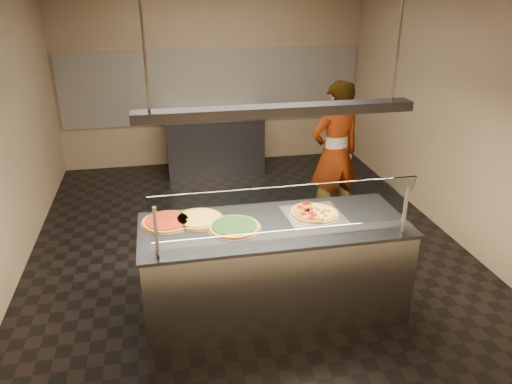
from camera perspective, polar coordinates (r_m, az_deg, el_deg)
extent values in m
cube|color=black|center=(6.06, -1.11, -5.82)|extent=(5.00, 6.00, 0.02)
cube|color=#9D8665|center=(8.40, -4.99, 13.30)|extent=(5.00, 0.02, 3.00)
cube|color=#9D8665|center=(2.79, 9.94, -7.96)|extent=(5.00, 0.02, 3.00)
cube|color=#9D8665|center=(6.41, 21.70, 8.69)|extent=(0.02, 6.00, 3.00)
cube|color=silver|center=(8.41, -4.92, 11.93)|extent=(4.90, 0.02, 1.20)
cube|color=#B7B7BC|center=(4.66, 2.03, -8.93)|extent=(2.34, 0.90, 0.90)
cube|color=#404046|center=(4.43, 2.12, -3.83)|extent=(2.38, 0.94, 0.03)
cylinder|color=#B7B7BC|center=(3.87, -11.33, -4.64)|extent=(0.03, 0.03, 0.44)
cylinder|color=#B7B7BC|center=(4.34, 16.66, -2.04)|extent=(0.03, 0.03, 0.44)
cube|color=white|center=(4.00, 3.31, -1.97)|extent=(2.14, 0.18, 0.47)
cube|color=silver|center=(4.61, 6.64, -2.61)|extent=(0.54, 0.54, 0.01)
cylinder|color=silver|center=(4.61, 6.64, -2.53)|extent=(0.46, 0.46, 0.01)
cylinder|color=#650606|center=(4.72, 6.00, -1.22)|extent=(0.06, 0.06, 0.01)
cylinder|color=#650606|center=(4.70, 5.61, -1.30)|extent=(0.06, 0.06, 0.01)
cylinder|color=#650606|center=(4.61, 6.21, -1.82)|extent=(0.06, 0.06, 0.01)
cylinder|color=#650606|center=(4.63, 5.07, -1.68)|extent=(0.06, 0.06, 0.01)
cylinder|color=#650606|center=(4.59, 5.72, -1.93)|extent=(0.06, 0.06, 0.01)
cylinder|color=#650606|center=(4.57, 5.87, -2.05)|extent=(0.06, 0.06, 0.01)
cylinder|color=#650606|center=(4.56, 5.90, -2.12)|extent=(0.06, 0.06, 0.01)
cylinder|color=#650606|center=(4.51, 5.40, -2.42)|extent=(0.06, 0.06, 0.01)
cylinder|color=#650606|center=(4.53, 6.21, -2.34)|extent=(0.06, 0.06, 0.01)
cylinder|color=#650606|center=(4.44, 6.31, -2.87)|extent=(0.06, 0.06, 0.01)
cylinder|color=#650606|center=(4.50, 6.62, -2.54)|extent=(0.06, 0.06, 0.01)
cube|color=#19590F|center=(4.68, 6.19, -1.41)|extent=(0.02, 0.02, 0.01)
cube|color=#19590F|center=(4.62, 6.13, -1.77)|extent=(0.02, 0.02, 0.01)
cube|color=#19590F|center=(4.61, 5.65, -1.80)|extent=(0.02, 0.02, 0.01)
cube|color=#19590F|center=(4.58, 5.75, -1.97)|extent=(0.02, 0.02, 0.01)
cube|color=#19590F|center=(4.53, 5.41, -2.25)|extent=(0.02, 0.02, 0.01)
cube|color=#19590F|center=(4.54, 6.22, -2.23)|extent=(0.02, 0.02, 0.01)
cube|color=#19590F|center=(4.55, 6.40, -2.20)|extent=(0.02, 0.01, 0.01)
cube|color=#19590F|center=(4.48, 6.61, -2.60)|extent=(0.02, 0.02, 0.01)
sphere|color=#513014|center=(4.46, 7.61, -3.08)|extent=(0.03, 0.03, 0.03)
sphere|color=#513014|center=(4.53, 7.96, -2.70)|extent=(0.03, 0.03, 0.03)
sphere|color=#513014|center=(4.57, 7.55, -2.40)|extent=(0.03, 0.03, 0.03)
sphere|color=#513014|center=(4.58, 7.49, -2.34)|extent=(0.03, 0.03, 0.03)
sphere|color=#513014|center=(4.61, 7.66, -2.20)|extent=(0.03, 0.03, 0.03)
sphere|color=#513014|center=(4.62, 8.26, -2.14)|extent=(0.03, 0.03, 0.03)
sphere|color=#513014|center=(4.64, 7.90, -2.01)|extent=(0.03, 0.03, 0.03)
sphere|color=#513014|center=(4.63, 7.22, -2.04)|extent=(0.03, 0.03, 0.03)
sphere|color=#513014|center=(4.64, 7.06, -1.98)|extent=(0.03, 0.03, 0.03)
sphere|color=#513014|center=(4.66, 6.86, -1.85)|extent=(0.03, 0.03, 0.03)
cylinder|color=silver|center=(4.35, -2.51, -4.11)|extent=(0.48, 0.48, 0.01)
cylinder|color=#9A5A1B|center=(4.35, -2.51, -3.96)|extent=(0.45, 0.45, 0.02)
cylinder|color=black|center=(4.34, -2.52, -3.79)|extent=(0.39, 0.39, 0.01)
cylinder|color=silver|center=(4.52, -6.58, -3.15)|extent=(0.47, 0.47, 0.01)
cylinder|color=#9A5A1B|center=(4.52, -6.59, -3.02)|extent=(0.44, 0.44, 0.02)
cylinder|color=gold|center=(4.51, -6.60, -2.88)|extent=(0.38, 0.38, 0.01)
cylinder|color=silver|center=(4.51, -10.11, -3.43)|extent=(0.47, 0.47, 0.01)
cylinder|color=#9A5A1B|center=(4.51, -10.12, -3.31)|extent=(0.44, 0.44, 0.02)
cylinder|color=maroon|center=(4.50, -10.13, -3.17)|extent=(0.38, 0.38, 0.01)
cube|color=#B7B7BC|center=(4.44, -5.33, -3.24)|extent=(0.17, 0.17, 0.00)
cylinder|color=tan|center=(4.43, -7.17, -3.36)|extent=(0.12, 0.11, 0.02)
cube|color=#404046|center=(8.20, -4.76, 5.50)|extent=(1.53, 0.70, 0.90)
cube|color=#B7B7BC|center=(8.07, -4.87, 8.65)|extent=(1.57, 0.74, 0.03)
imported|color=#262329|center=(6.28, 8.99, 4.26)|extent=(0.75, 0.57, 1.84)
cube|color=#404046|center=(4.07, 2.33, 9.27)|extent=(2.30, 0.18, 0.08)
cylinder|color=#B7B7BC|center=(3.86, -12.73, 16.23)|extent=(0.02, 0.02, 1.01)
cylinder|color=#B7B7BC|center=(4.32, 16.03, 16.60)|extent=(0.02, 0.02, 1.01)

